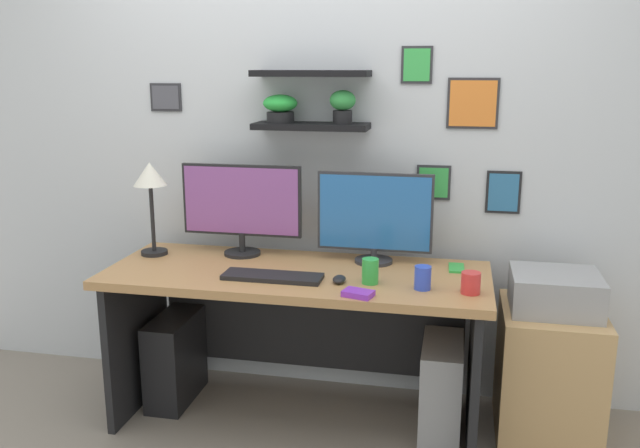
{
  "coord_description": "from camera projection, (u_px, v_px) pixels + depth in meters",
  "views": [
    {
      "loc": [
        0.7,
        -2.82,
        1.67
      ],
      "look_at": [
        0.1,
        0.05,
        0.96
      ],
      "focal_mm": 37.3,
      "sensor_mm": 36.0,
      "label": 1
    }
  ],
  "objects": [
    {
      "name": "desk_lamp",
      "position": [
        150.0,
        184.0,
        3.22
      ],
      "size": [
        0.16,
        0.16,
        0.46
      ],
      "color": "black",
      "rests_on": "desk"
    },
    {
      "name": "coffee_mug",
      "position": [
        471.0,
        283.0,
        2.73
      ],
      "size": [
        0.08,
        0.08,
        0.09
      ],
      "primitive_type": "cylinder",
      "color": "red",
      "rests_on": "desk"
    },
    {
      "name": "desk",
      "position": [
        300.0,
        309.0,
        3.14
      ],
      "size": [
        1.75,
        0.68,
        0.75
      ],
      "color": "tan",
      "rests_on": "ground"
    },
    {
      "name": "computer_mouse",
      "position": [
        339.0,
        279.0,
        2.87
      ],
      "size": [
        0.06,
        0.09,
        0.03
      ],
      "primitive_type": "ellipsoid",
      "color": "black",
      "rests_on": "desk"
    },
    {
      "name": "keyboard",
      "position": [
        272.0,
        276.0,
        2.93
      ],
      "size": [
        0.44,
        0.14,
        0.02
      ],
      "primitive_type": "cube",
      "color": "black",
      "rests_on": "desk"
    },
    {
      "name": "cell_phone",
      "position": [
        456.0,
        268.0,
        3.07
      ],
      "size": [
        0.07,
        0.14,
        0.01
      ],
      "primitive_type": "cube",
      "rotation": [
        0.0,
        0.0,
        0.03
      ],
      "color": "green",
      "rests_on": "desk"
    },
    {
      "name": "back_wall_assembly",
      "position": [
        317.0,
        130.0,
        3.31
      ],
      "size": [
        4.4,
        0.24,
        2.7
      ],
      "color": "silver",
      "rests_on": "ground"
    },
    {
      "name": "monitor_right",
      "position": [
        375.0,
        217.0,
        3.13
      ],
      "size": [
        0.55,
        0.18,
        0.43
      ],
      "color": "#2D2D33",
      "rests_on": "desk"
    },
    {
      "name": "pen_cup",
      "position": [
        423.0,
        278.0,
        2.78
      ],
      "size": [
        0.07,
        0.07,
        0.1
      ],
      "primitive_type": "cylinder",
      "color": "blue",
      "rests_on": "desk"
    },
    {
      "name": "printer",
      "position": [
        555.0,
        292.0,
        2.93
      ],
      "size": [
        0.38,
        0.34,
        0.17
      ],
      "primitive_type": "cube",
      "color": "#9E9EA3",
      "rests_on": "drawer_cabinet"
    },
    {
      "name": "computer_tower_left",
      "position": [
        175.0,
        358.0,
        3.36
      ],
      "size": [
        0.18,
        0.4,
        0.44
      ],
      "primitive_type": "cube",
      "color": "black",
      "rests_on": "ground"
    },
    {
      "name": "water_cup",
      "position": [
        370.0,
        271.0,
        2.85
      ],
      "size": [
        0.07,
        0.07,
        0.11
      ],
      "primitive_type": "cylinder",
      "color": "green",
      "rests_on": "desk"
    },
    {
      "name": "scissors_tray",
      "position": [
        358.0,
        293.0,
        2.7
      ],
      "size": [
        0.14,
        0.11,
        0.02
      ],
      "primitive_type": "cube",
      "rotation": [
        0.0,
        0.0,
        -0.27
      ],
      "color": "purple",
      "rests_on": "desk"
    },
    {
      "name": "computer_tower_right",
      "position": [
        441.0,
        389.0,
        3.03
      ],
      "size": [
        0.18,
        0.4,
        0.45
      ],
      "primitive_type": "cube",
      "color": "#99999E",
      "rests_on": "ground"
    },
    {
      "name": "monitor_left",
      "position": [
        242.0,
        205.0,
        3.25
      ],
      "size": [
        0.6,
        0.18,
        0.45
      ],
      "color": "black",
      "rests_on": "desk"
    },
    {
      "name": "drawer_cabinet",
      "position": [
        548.0,
        373.0,
        3.02
      ],
      "size": [
        0.44,
        0.5,
        0.61
      ],
      "primitive_type": "cube",
      "color": "tan",
      "rests_on": "ground"
    },
    {
      "name": "ground_plane",
      "position": [
        298.0,
        419.0,
        3.21
      ],
      "size": [
        8.0,
        8.0,
        0.0
      ],
      "primitive_type": "plane",
      "color": "gray"
    }
  ]
}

